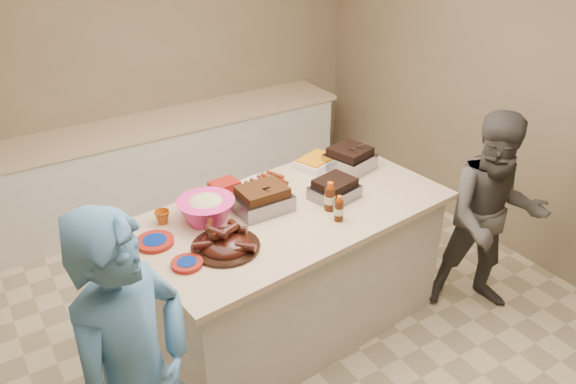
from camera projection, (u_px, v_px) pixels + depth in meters
room at (286, 336)px, 4.00m from camera, size 4.50×5.00×2.70m
back_counter at (165, 164)px, 5.41m from camera, size 3.60×0.64×0.90m
island at (292, 322)px, 4.12m from camera, size 2.16×1.29×0.97m
rib_platter at (226, 248)px, 3.26m from camera, size 0.48×0.48×0.16m
pulled_pork_tray at (263, 210)px, 3.64m from camera, size 0.35×0.27×0.11m
brisket_tray at (334, 198)px, 3.77m from camera, size 0.34×0.30×0.09m
roasting_pan at (349, 169)px, 4.15m from camera, size 0.36×0.36×0.12m
coleslaw_bowl at (207, 220)px, 3.52m from camera, size 0.40×0.40×0.25m
sausage_plate at (264, 187)px, 3.91m from camera, size 0.41×0.41×0.06m
mac_cheese_dish at (316, 166)px, 4.19m from camera, size 0.35×0.30×0.08m
bbq_bottle_a at (338, 220)px, 3.53m from camera, size 0.06×0.06×0.17m
bbq_bottle_b at (329, 210)px, 3.64m from camera, size 0.07×0.07×0.20m
mustard_bottle at (265, 201)px, 3.74m from camera, size 0.05×0.05×0.12m
sauce_bowl at (251, 198)px, 3.77m from camera, size 0.15×0.06×0.15m
plate_stack_large at (155, 244)px, 3.30m from camera, size 0.25×0.25×0.03m
plate_stack_small at (187, 265)px, 3.11m from camera, size 0.20×0.20×0.02m
plastic_cup at (163, 223)px, 3.49m from camera, size 0.10×0.10×0.09m
basket_stack at (225, 194)px, 3.82m from camera, size 0.20×0.16×0.09m
guest_gray at (475, 302)px, 4.33m from camera, size 1.50×1.69×0.58m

